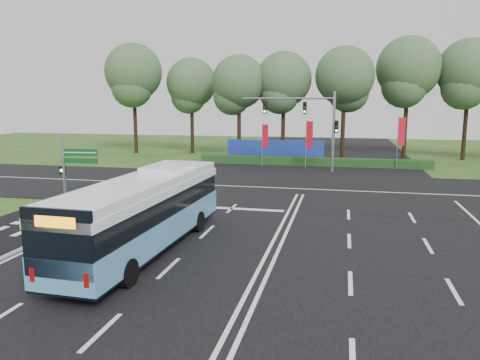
{
  "coord_description": "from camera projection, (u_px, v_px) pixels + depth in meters",
  "views": [
    {
      "loc": [
        2.9,
        -20.64,
        6.2
      ],
      "look_at": [
        -2.13,
        2.0,
        2.26
      ],
      "focal_mm": 35.0,
      "sensor_mm": 36.0,
      "label": 1
    }
  ],
  "objects": [
    {
      "name": "ground",
      "position": [
        276.0,
        237.0,
        21.53
      ],
      "size": [
        120.0,
        120.0,
        0.0
      ],
      "primitive_type": "plane",
      "color": "#294D19",
      "rests_on": "ground"
    },
    {
      "name": "road_main",
      "position": [
        276.0,
        237.0,
        21.52
      ],
      "size": [
        20.0,
        120.0,
        0.04
      ],
      "primitive_type": "cube",
      "color": "black",
      "rests_on": "ground"
    },
    {
      "name": "road_cross",
      "position": [
        300.0,
        189.0,
        33.07
      ],
      "size": [
        120.0,
        14.0,
        0.05
      ],
      "primitive_type": "cube",
      "color": "black",
      "rests_on": "ground"
    },
    {
      "name": "kerb_strip",
      "position": [
        41.0,
        241.0,
        20.79
      ],
      "size": [
        0.25,
        18.0,
        0.12
      ],
      "primitive_type": "cube",
      "color": "gray",
      "rests_on": "ground"
    },
    {
      "name": "city_bus",
      "position": [
        145.0,
        212.0,
        19.22
      ],
      "size": [
        2.84,
        11.72,
        3.34
      ],
      "rotation": [
        0.0,
        0.0,
        -0.04
      ],
      "color": "#538EC1",
      "rests_on": "ground"
    },
    {
      "name": "pedestrian_signal",
      "position": [
        65.0,
        179.0,
        24.96
      ],
      "size": [
        0.33,
        0.43,
        3.75
      ],
      "rotation": [
        0.0,
        0.0,
        0.16
      ],
      "color": "gray",
      "rests_on": "ground"
    },
    {
      "name": "street_sign",
      "position": [
        71.0,
        172.0,
        22.43
      ],
      "size": [
        1.78,
        0.28,
        4.57
      ],
      "rotation": [
        0.0,
        0.0,
        0.11
      ],
      "color": "gray",
      "rests_on": "ground"
    },
    {
      "name": "banner_flag_left",
      "position": [
        265.0,
        138.0,
        44.29
      ],
      "size": [
        0.6,
        0.13,
        4.07
      ],
      "rotation": [
        0.0,
        0.0,
        -0.15
      ],
      "color": "gray",
      "rests_on": "ground"
    },
    {
      "name": "banner_flag_mid",
      "position": [
        309.0,
        137.0,
        42.4
      ],
      "size": [
        0.65,
        0.21,
        4.48
      ],
      "rotation": [
        0.0,
        0.0,
        -0.24
      ],
      "color": "gray",
      "rests_on": "ground"
    },
    {
      "name": "banner_flag_right",
      "position": [
        400.0,
        135.0,
        42.25
      ],
      "size": [
        0.68,
        0.3,
        4.83
      ],
      "rotation": [
        0.0,
        0.0,
        0.36
      ],
      "color": "gray",
      "rests_on": "ground"
    },
    {
      "name": "traffic_light_gantry",
      "position": [
        313.0,
        119.0,
        40.43
      ],
      "size": [
        8.41,
        0.28,
        7.0
      ],
      "color": "gray",
      "rests_on": "ground"
    },
    {
      "name": "hedge",
      "position": [
        312.0,
        162.0,
        45.04
      ],
      "size": [
        22.0,
        1.2,
        0.8
      ],
      "primitive_type": "cube",
      "color": "#153918",
      "rests_on": "ground"
    },
    {
      "name": "blue_hoarding",
      "position": [
        275.0,
        151.0,
        48.18
      ],
      "size": [
        10.0,
        0.3,
        2.2
      ],
      "primitive_type": "cube",
      "color": "#1B3397",
      "rests_on": "ground"
    },
    {
      "name": "eucalyptus_row",
      "position": [
        341.0,
        76.0,
        49.38
      ],
      "size": [
        54.67,
        9.74,
        12.95
      ],
      "color": "black",
      "rests_on": "ground"
    }
  ]
}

